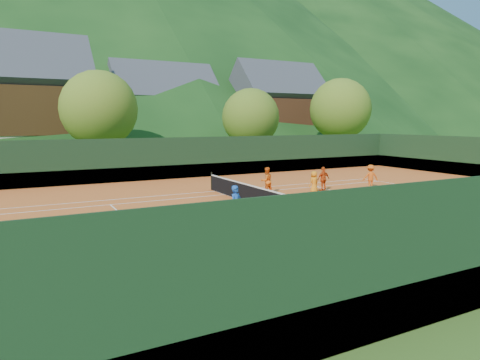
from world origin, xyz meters
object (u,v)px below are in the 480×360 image
chalet_left (17,106)px  student_c (314,182)px  student_b (323,179)px  student_a (266,181)px  student_d (370,177)px  chalet_right (277,113)px  coach (236,206)px  chalet_mid (163,115)px  tennis_net (262,197)px  ball_hopper (130,229)px

chalet_left → student_c: bearing=-62.1°
student_b → student_a: bearing=-12.7°
student_d → student_c: bearing=17.4°
student_b → chalet_right: bearing=-119.3°
coach → student_c: (7.58, 4.85, -0.17)m
chalet_left → chalet_mid: chalet_left is taller
student_a → tennis_net: size_ratio=0.13×
coach → student_b: coach is taller
chalet_right → student_c: bearing=-118.7°
coach → chalet_mid: 38.00m
tennis_net → ball_hopper: (-7.39, -4.22, 0.25)m
coach → tennis_net: (2.82, 2.73, -0.32)m
coach → student_b: size_ratio=1.11×
tennis_net → chalet_left: chalet_left is taller
student_a → chalet_left: bearing=-69.7°
student_a → tennis_net: bearing=51.4°
tennis_net → chalet_left: bearing=108.4°
tennis_net → chalet_mid: 34.81m
student_b → student_d: bearing=167.5°
student_c → chalet_mid: (1.24, 31.89, 4.32)m
tennis_net → student_c: bearing=23.9°
chalet_mid → coach: bearing=-103.5°
student_a → student_d: (6.75, -1.28, -0.03)m
coach → student_b: (8.56, 5.22, -0.08)m
coach → chalet_right: chalet_right is taller
chalet_mid → student_c: bearing=-92.2°
ball_hopper → chalet_mid: bearing=70.7°
chalet_mid → chalet_right: size_ratio=1.06×
student_c → tennis_net: 5.21m
student_c → chalet_mid: 32.20m
student_a → chalet_right: chalet_right is taller
tennis_net → ball_hopper: size_ratio=12.07×
chalet_left → chalet_right: 30.00m
chalet_left → ball_hopper: bearing=-85.6°
student_a → student_c: student_a is taller
student_d → ball_hopper: (-16.32, -6.11, 0.00)m
student_c → ball_hopper: student_c is taller
ball_hopper → chalet_right: chalet_right is taller
student_d → chalet_left: bearing=-35.5°
coach → student_a: size_ratio=1.06×
student_c → chalet_left: chalet_left is taller
student_a → ball_hopper: student_a is taller
chalet_left → chalet_mid: bearing=14.0°
chalet_left → chalet_mid: (16.00, 4.00, -0.66)m
chalet_left → student_b: bearing=-60.2°
student_d → chalet_mid: chalet_mid is taller
student_a → chalet_mid: chalet_mid is taller
coach → student_a: 7.73m
coach → chalet_right: size_ratio=0.14×
student_a → student_b: bearing=165.1°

